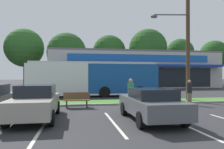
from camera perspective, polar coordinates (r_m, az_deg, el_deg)
grass_median at (r=16.03m, az=5.81°, el=-7.13°), size 56.00×2.20×0.12m
curb_lip at (r=14.87m, az=7.09°, el=-7.66°), size 56.00×0.24×0.12m
parking_stripe_0 at (r=7.79m, az=-19.09°, el=-14.78°), size 0.12×4.80×0.01m
parking_stripe_1 at (r=9.16m, az=0.37°, el=-12.61°), size 0.12×4.80×0.01m
parking_stripe_2 at (r=9.26m, az=18.38°, el=-12.45°), size 0.12×4.80×0.01m
storefront_building at (r=38.91m, az=4.98°, el=1.18°), size 27.52×13.88×6.01m
tree_left at (r=48.58m, az=-22.18°, el=6.55°), size 7.97×7.97×11.79m
tree_mid_left at (r=45.26m, az=-11.93°, el=5.74°), size 8.02×8.02×10.80m
tree_mid at (r=48.07m, az=-0.73°, el=6.09°), size 7.27×7.27×11.02m
tree_mid_right at (r=48.55m, az=9.51°, el=6.92°), size 8.37×8.37×12.32m
tree_right at (r=53.85m, az=17.61°, el=5.64°), size 6.37×6.37×10.80m
tree_far_right at (r=59.18m, az=25.45°, el=4.72°), size 7.06×7.06×10.72m
utility_pole at (r=17.59m, az=18.99°, el=9.43°), size 3.10×2.39×9.20m
city_bus at (r=20.52m, az=-4.92°, el=-0.89°), size 12.05×2.68×3.25m
bus_stop_bench at (r=13.42m, az=-9.32°, el=-6.54°), size 1.60×0.45×0.95m
car_0 at (r=10.28m, az=-19.51°, el=-6.84°), size 1.86×4.60×1.54m
car_2 at (r=26.16m, az=-4.23°, el=-2.98°), size 4.78×1.99×1.47m
car_4 at (r=9.59m, az=10.20°, el=-7.62°), size 1.95×4.47×1.40m
pedestrian_by_pole at (r=15.30m, az=19.83°, el=-4.48°), size 0.34×0.34×1.68m
pedestrian_mid at (r=12.88m, az=5.01°, el=-5.06°), size 0.36×0.36×1.78m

